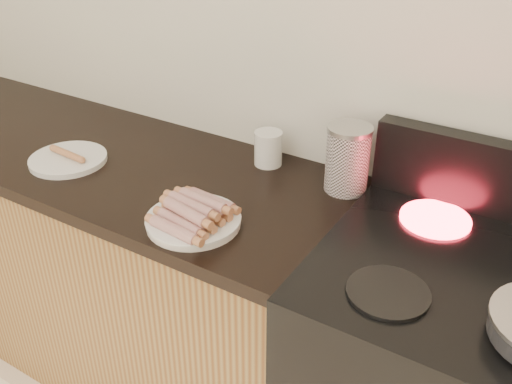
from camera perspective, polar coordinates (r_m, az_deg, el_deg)
The scene contains 11 objects.
wall_back at distance 1.74m, azimuth 0.87°, elevation 16.44°, with size 4.00×0.04×2.60m, color silver.
cabinet_base at distance 2.32m, azimuth -18.47°, elevation -5.10°, with size 2.20×0.59×0.86m, color olive.
counter_slab at distance 2.11m, azimuth -20.43°, elevation 4.96°, with size 2.20×0.62×0.04m, color black.
burner_near_left at distance 1.27m, azimuth 13.07°, elevation -9.77°, with size 0.18×0.18×0.01m, color black.
burner_far_left at distance 1.54m, azimuth 17.48°, elevation -2.58°, with size 0.18×0.18×0.01m, color #FF1E2D.
main_plate at distance 1.48m, azimuth -6.26°, elevation -2.99°, with size 0.24×0.24×0.02m, color white.
side_plate at distance 1.87m, azimuth -18.27°, elevation 3.12°, with size 0.24×0.24×0.02m, color white.
hotdog_pile at distance 1.46m, azimuth -6.33°, elevation -1.94°, with size 0.14×0.22×0.06m.
plain_sausages at distance 1.86m, azimuth -18.36°, elevation 3.65°, with size 0.14×0.03×0.02m.
canister at distance 1.61m, azimuth 9.15°, elevation 3.31°, with size 0.13×0.13×0.19m.
mug at distance 1.74m, azimuth 1.23°, elevation 4.39°, with size 0.09×0.09×0.11m, color white.
Camera 1 is at (0.87, 0.56, 1.72)m, focal length 40.00 mm.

